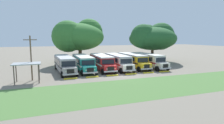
% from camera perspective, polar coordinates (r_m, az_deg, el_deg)
% --- Properties ---
extents(ground_plane, '(220.00, 220.00, 0.00)m').
position_cam_1_polar(ground_plane, '(30.31, 3.28, -4.19)').
color(ground_plane, slate).
extents(foreground_grass_strip, '(80.00, 9.30, 0.01)m').
position_cam_1_polar(foreground_grass_strip, '(23.79, 10.54, -7.61)').
color(foreground_grass_strip, '#4C7538').
rests_on(foreground_grass_strip, ground_plane).
extents(parked_bus_slot_0, '(3.19, 10.91, 2.82)m').
position_cam_1_polar(parked_bus_slot_0, '(34.24, -14.59, -0.38)').
color(parked_bus_slot_0, '#9E9993').
rests_on(parked_bus_slot_0, ground_plane).
extents(parked_bus_slot_1, '(2.75, 10.85, 2.82)m').
position_cam_1_polar(parked_bus_slot_1, '(34.92, -9.02, -0.07)').
color(parked_bus_slot_1, teal).
rests_on(parked_bus_slot_1, ground_plane).
extents(parked_bus_slot_2, '(2.87, 10.86, 2.82)m').
position_cam_1_polar(parked_bus_slot_2, '(35.77, -3.28, 0.19)').
color(parked_bus_slot_2, red).
rests_on(parked_bus_slot_2, ground_plane).
extents(parked_bus_slot_3, '(2.88, 10.86, 2.82)m').
position_cam_1_polar(parked_bus_slot_3, '(36.48, 1.76, 0.35)').
color(parked_bus_slot_3, silver).
rests_on(parked_bus_slot_3, ground_plane).
extents(parked_bus_slot_4, '(2.85, 10.86, 2.82)m').
position_cam_1_polar(parked_bus_slot_4, '(38.32, 6.31, 0.66)').
color(parked_bus_slot_4, yellow).
rests_on(parked_bus_slot_4, ground_plane).
extents(parked_bus_slot_5, '(3.19, 10.91, 2.82)m').
position_cam_1_polar(parked_bus_slot_5, '(39.19, 11.05, 0.71)').
color(parked_bus_slot_5, silver).
rests_on(parked_bus_slot_5, ground_plane).
extents(curb_wheelstop_0, '(2.00, 0.36, 0.15)m').
position_cam_1_polar(curb_wheelstop_0, '(28.35, -12.81, -5.05)').
color(curb_wheelstop_0, yellow).
rests_on(curb_wheelstop_0, ground_plane).
extents(curb_wheelstop_1, '(2.00, 0.36, 0.15)m').
position_cam_1_polar(curb_wheelstop_1, '(28.95, -6.16, -4.64)').
color(curb_wheelstop_1, yellow).
rests_on(curb_wheelstop_1, ground_plane).
extents(curb_wheelstop_2, '(2.00, 0.36, 0.15)m').
position_cam_1_polar(curb_wheelstop_2, '(29.91, 0.13, -4.20)').
color(curb_wheelstop_2, yellow).
rests_on(curb_wheelstop_2, ground_plane).
extents(curb_wheelstop_3, '(2.00, 0.36, 0.15)m').
position_cam_1_polar(curb_wheelstop_3, '(31.21, 5.95, -3.74)').
color(curb_wheelstop_3, yellow).
rests_on(curb_wheelstop_3, ground_plane).
extents(curb_wheelstop_4, '(2.00, 0.36, 0.15)m').
position_cam_1_polar(curb_wheelstop_4, '(32.81, 11.25, -3.29)').
color(curb_wheelstop_4, yellow).
rests_on(curb_wheelstop_4, ground_plane).
extents(curb_wheelstop_5, '(2.00, 0.36, 0.15)m').
position_cam_1_polar(curb_wheelstop_5, '(34.66, 16.02, -2.86)').
color(curb_wheelstop_5, yellow).
rests_on(curb_wheelstop_5, ground_plane).
extents(broad_shade_tree, '(12.37, 11.73, 10.81)m').
position_cam_1_polar(broad_shade_tree, '(45.08, -10.36, 8.06)').
color(broad_shade_tree, brown).
rests_on(broad_shade_tree, ground_plane).
extents(secondary_tree, '(13.36, 11.50, 10.10)m').
position_cam_1_polar(secondary_tree, '(48.43, 12.56, 7.49)').
color(secondary_tree, brown).
rests_on(secondary_tree, ground_plane).
extents(utility_pole, '(1.80, 0.20, 6.49)m').
position_cam_1_polar(utility_pole, '(28.82, -23.91, 1.55)').
color(utility_pole, brown).
rests_on(utility_pole, ground_plane).
extents(waiting_shelter, '(3.60, 2.60, 2.72)m').
position_cam_1_polar(waiting_shelter, '(27.72, -25.03, -0.88)').
color(waiting_shelter, brown).
rests_on(waiting_shelter, ground_plane).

